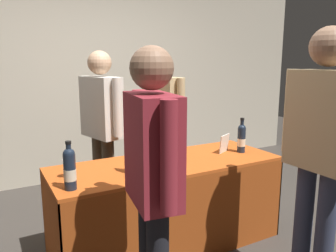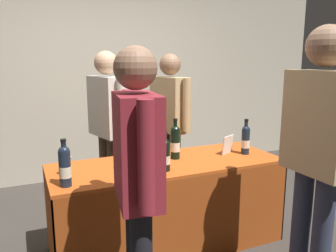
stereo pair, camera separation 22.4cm
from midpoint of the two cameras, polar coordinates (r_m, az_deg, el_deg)
The scene contains 15 objects.
ground_plane at distance 3.04m, azimuth 2.24°, elevation -19.50°, with size 12.00×12.00×0.00m, color #38332D.
back_partition at distance 4.56m, azimuth -9.41°, elevation 10.73°, with size 6.85×0.12×3.06m, color #B2A893.
tasting_table at distance 2.81m, azimuth 2.32°, elevation -10.50°, with size 1.89×0.70×0.73m.
featured_wine_bottle at distance 2.80m, azimuth 3.54°, elevation -2.70°, with size 0.08×0.08×0.34m.
display_bottle_0 at distance 2.26m, azimuth -14.53°, elevation -6.59°, with size 0.08×0.08×0.32m.
display_bottle_1 at distance 2.45m, azimuth -3.84°, elevation -4.85°, with size 0.07×0.07×0.33m.
display_bottle_2 at distance 3.04m, azimuth 15.19°, elevation -2.21°, with size 0.07×0.07×0.31m.
display_bottle_3 at distance 2.50m, azimuth 2.07°, elevation -4.90°, with size 0.08×0.08×0.30m.
wine_glass_near_vendor at distance 2.48m, azimuth -14.54°, elevation -6.03°, with size 0.07×0.07×0.13m.
wine_glass_mid at distance 2.73m, azimuth -0.97°, elevation -4.16°, with size 0.08×0.08×0.14m.
brochure_stand at distance 3.02m, azimuth 12.30°, elevation -3.17°, with size 0.17×0.01×0.16m, color silver.
vendor_presenter at distance 3.30m, azimuth -8.35°, elevation 1.29°, with size 0.31×0.61×1.64m.
vendor_assistant at distance 3.53m, azimuth 2.16°, elevation 1.75°, with size 0.31×0.60×1.62m.
taster_foreground_right at distance 2.25m, azimuth 27.02°, elevation -2.58°, with size 0.24×0.60×1.75m.
taster_foreground_left at distance 1.77m, azimuth -1.62°, elevation -7.86°, with size 0.27×0.58×1.62m.
Camera 2 is at (-1.07, -2.39, 1.54)m, focal length 35.66 mm.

